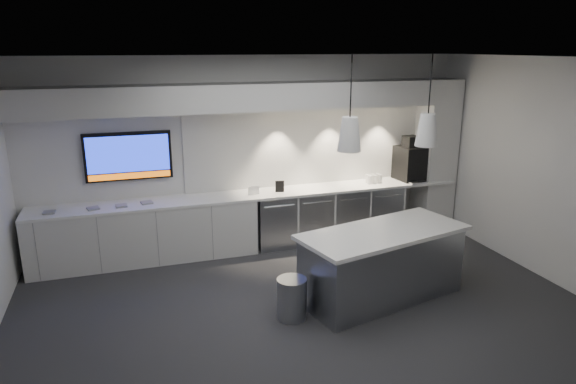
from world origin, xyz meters
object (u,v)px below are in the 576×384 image
object	(u,v)px
wall_tv	(128,156)
island	(382,264)
bin	(292,298)
coffee_machine	(410,162)

from	to	relation	value
wall_tv	island	bearing A→B (deg)	-39.61
island	bin	size ratio (longest dim) A/B	4.63
bin	coffee_machine	distance (m)	3.86
wall_tv	coffee_machine	world-z (taller)	wall_tv
wall_tv	coffee_machine	size ratio (longest dim) A/B	1.64
island	wall_tv	bearing A→B (deg)	127.07
island	bin	xyz separation A→B (m)	(-1.26, -0.14, -0.21)
wall_tv	island	xyz separation A→B (m)	(2.95, -2.44, -1.10)
coffee_machine	bin	bearing A→B (deg)	-146.50
bin	coffee_machine	bearing A→B (deg)	38.70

